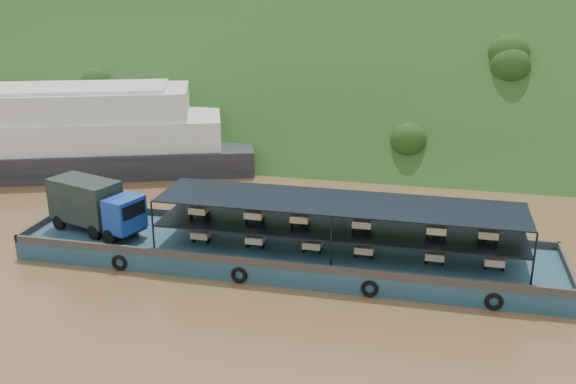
# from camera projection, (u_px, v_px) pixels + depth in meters

# --- Properties ---
(ground) EXTENTS (160.00, 160.00, 0.00)m
(ground) POSITION_uv_depth(u_px,v_px,m) (307.00, 252.00, 43.89)
(ground) COLOR brown
(ground) RESTS_ON ground
(hillside) EXTENTS (140.00, 39.60, 39.60)m
(hillside) POSITION_uv_depth(u_px,v_px,m) (365.00, 132.00, 77.10)
(hillside) COLOR #1A3B15
(hillside) RESTS_ON ground
(cargo_barge) EXTENTS (35.00, 7.18, 4.76)m
(cargo_barge) POSITION_uv_depth(u_px,v_px,m) (264.00, 245.00, 42.14)
(cargo_barge) COLOR #163B4F
(cargo_barge) RESTS_ON ground
(passenger_ferry) EXTENTS (40.98, 22.86, 8.09)m
(passenger_ferry) POSITION_uv_depth(u_px,v_px,m) (42.00, 135.00, 61.20)
(passenger_ferry) COLOR black
(passenger_ferry) RESTS_ON ground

